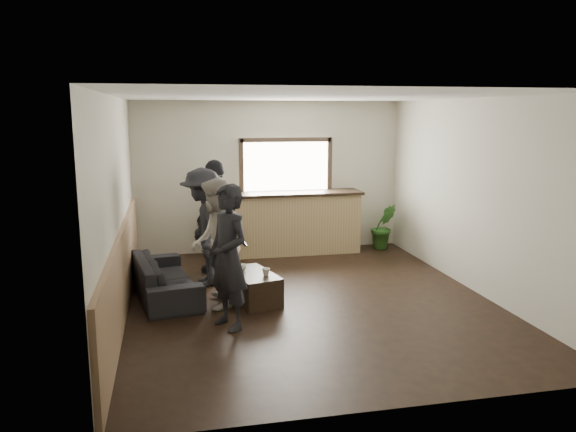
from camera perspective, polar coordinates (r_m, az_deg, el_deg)
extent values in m
cube|color=black|center=(7.96, 2.03, -8.53)|extent=(5.00, 6.00, 0.01)
cube|color=silver|center=(7.52, 2.17, 12.06)|extent=(5.00, 6.00, 0.01)
cube|color=beige|center=(10.52, -1.88, 3.99)|extent=(5.00, 0.01, 2.80)
cube|color=beige|center=(4.82, 10.81, -4.07)|extent=(5.00, 0.01, 2.80)
cube|color=beige|center=(7.42, -16.98, 0.77)|extent=(0.01, 6.00, 2.80)
cube|color=beige|center=(8.57, 18.55, 1.94)|extent=(0.01, 6.00, 2.80)
cube|color=#A67E5D|center=(7.60, -16.41, -5.54)|extent=(0.06, 5.90, 1.10)
cube|color=#A08557|center=(10.40, 0.08, -0.82)|extent=(2.60, 0.60, 1.10)
cube|color=black|center=(10.31, 0.08, 2.32)|extent=(2.70, 0.68, 0.05)
cube|color=white|center=(10.52, -0.24, 5.09)|extent=(1.60, 0.06, 0.90)
cube|color=#3F3326|center=(10.46, -0.20, 7.75)|extent=(1.72, 0.08, 0.08)
cube|color=#3F3326|center=(10.35, -4.77, 4.97)|extent=(0.08, 0.08, 1.06)
cube|color=#3F3326|center=(10.69, 4.23, 5.15)|extent=(0.08, 0.08, 1.06)
imported|color=black|center=(8.22, -12.38, -6.11)|extent=(1.05, 2.00, 0.56)
cube|color=black|center=(7.86, -3.59, -7.22)|extent=(0.74, 1.02, 0.41)
imported|color=silver|center=(7.91, -4.72, -5.22)|extent=(0.16, 0.16, 0.09)
imported|color=silver|center=(7.65, -2.26, -5.70)|extent=(0.14, 0.14, 0.10)
imported|color=#2D6623|center=(10.91, 9.68, -1.05)|extent=(0.49, 0.40, 0.87)
imported|color=black|center=(6.78, -6.08, -4.19)|extent=(0.68, 0.77, 1.76)
cube|color=black|center=(6.87, -4.59, -2.64)|extent=(0.11, 0.11, 0.12)
cube|color=silver|center=(6.86, -4.58, -2.62)|extent=(0.10, 0.09, 0.11)
imported|color=#B6AFA4|center=(7.54, -7.36, -2.77)|extent=(0.75, 0.91, 1.75)
cube|color=black|center=(7.52, -5.70, -2.19)|extent=(0.10, 0.08, 0.12)
cube|color=silver|center=(7.51, -5.69, -2.16)|extent=(0.08, 0.07, 0.11)
imported|color=black|center=(8.51, -8.57, -1.14)|extent=(0.73, 1.19, 1.79)
cube|color=black|center=(8.50, -7.14, 0.38)|extent=(0.10, 0.08, 0.12)
cube|color=silver|center=(8.49, -7.14, 0.40)|extent=(0.08, 0.07, 0.11)
imported|color=black|center=(9.21, -7.25, -0.03)|extent=(1.00, 1.14, 1.85)
cube|color=black|center=(9.03, -6.10, 2.24)|extent=(0.12, 0.11, 0.12)
cube|color=silver|center=(9.03, -6.10, 2.26)|extent=(0.10, 0.10, 0.11)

